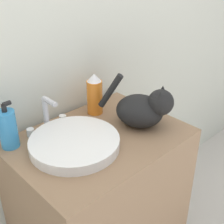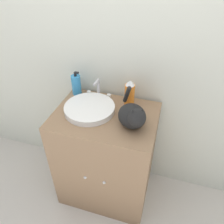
% 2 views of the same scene
% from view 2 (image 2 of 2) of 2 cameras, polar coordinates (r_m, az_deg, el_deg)
% --- Properties ---
extents(ground_plane, '(8.00, 8.00, 0.00)m').
position_cam_2_polar(ground_plane, '(2.07, -3.85, -25.08)').
color(ground_plane, beige).
extents(wall_back, '(6.00, 0.05, 2.50)m').
position_cam_2_polar(wall_back, '(1.62, 1.58, 16.29)').
color(wall_back, silver).
rests_on(wall_back, ground_plane).
extents(vanity_cabinet, '(0.73, 0.55, 0.88)m').
position_cam_2_polar(vanity_cabinet, '(1.84, -1.52, -11.58)').
color(vanity_cabinet, '#8C6B4C').
rests_on(vanity_cabinet, ground_plane).
extents(sink_basin, '(0.36, 0.36, 0.04)m').
position_cam_2_polar(sink_basin, '(1.57, -5.88, 0.94)').
color(sink_basin, white).
rests_on(sink_basin, vanity_cabinet).
extents(faucet, '(0.20, 0.10, 0.16)m').
position_cam_2_polar(faucet, '(1.69, -3.62, 5.88)').
color(faucet, silver).
rests_on(faucet, vanity_cabinet).
extents(cat, '(0.26, 0.33, 0.23)m').
position_cam_2_polar(cat, '(1.40, 5.47, -0.97)').
color(cat, black).
rests_on(cat, vanity_cabinet).
extents(soap_bottle, '(0.07, 0.07, 0.20)m').
position_cam_2_polar(soap_bottle, '(1.74, -9.29, 7.05)').
color(soap_bottle, '#338CCC').
rests_on(soap_bottle, vanity_cabinet).
extents(spray_bottle, '(0.07, 0.07, 0.20)m').
position_cam_2_polar(spray_bottle, '(1.59, 4.63, 4.95)').
color(spray_bottle, orange).
rests_on(spray_bottle, vanity_cabinet).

